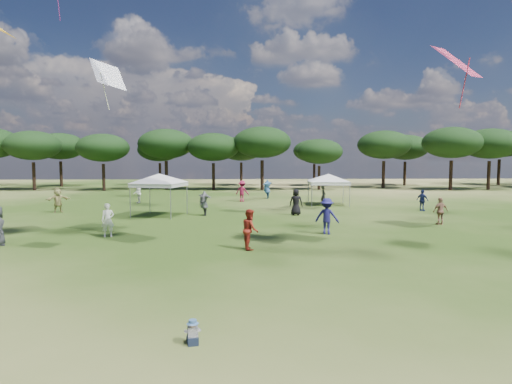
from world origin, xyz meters
TOP-DOWN VIEW (x-y plane):
  - tree_line at (2.39, 47.41)m, footprint 108.78×17.63m
  - tent_left at (-4.84, 21.52)m, footprint 5.76×5.76m
  - tent_right at (7.74, 27.67)m, footprint 6.33×6.33m
  - toddler at (-0.60, 1.78)m, footprint 0.38×0.41m
  - festival_crowd at (-1.46, 22.95)m, footprint 30.22×24.14m

SIDE VIEW (x-z plane):
  - toddler at x=-0.60m, z-range -0.03..0.50m
  - festival_crowd at x=-1.46m, z-range -0.06..1.80m
  - tent_right at x=7.74m, z-range 1.00..3.86m
  - tent_left at x=-4.84m, z-range 1.14..4.26m
  - tree_line at x=2.39m, z-range 1.54..9.31m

